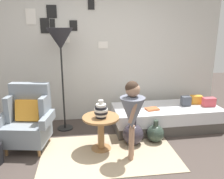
{
  "coord_description": "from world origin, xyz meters",
  "views": [
    {
      "loc": [
        -0.33,
        -2.56,
        1.81
      ],
      "look_at": [
        0.15,
        0.95,
        0.85
      ],
      "focal_mm": 37.67,
      "sensor_mm": 36.0,
      "label": 1
    }
  ],
  "objects_px": {
    "armchair": "(28,120)",
    "person_child": "(132,110)",
    "side_table": "(101,126)",
    "book_on_daybed": "(152,109)",
    "floor_lamp": "(60,42)",
    "demijohn_near": "(133,134)",
    "daybed": "(166,117)",
    "vase_striped": "(101,110)",
    "demijohn_far": "(155,133)"
  },
  "relations": [
    {
      "from": "demijohn_near",
      "to": "armchair",
      "type": "bearing_deg",
      "value": 174.27
    },
    {
      "from": "demijohn_near",
      "to": "book_on_daybed",
      "type": "bearing_deg",
      "value": 44.71
    },
    {
      "from": "side_table",
      "to": "book_on_daybed",
      "type": "xyz_separation_m",
      "value": [
        0.94,
        0.51,
        0.04
      ]
    },
    {
      "from": "side_table",
      "to": "demijohn_near",
      "type": "distance_m",
      "value": 0.56
    },
    {
      "from": "vase_striped",
      "to": "demijohn_near",
      "type": "height_order",
      "value": "vase_striped"
    },
    {
      "from": "daybed",
      "to": "book_on_daybed",
      "type": "height_order",
      "value": "book_on_daybed"
    },
    {
      "from": "side_table",
      "to": "floor_lamp",
      "type": "relative_size",
      "value": 0.31
    },
    {
      "from": "floor_lamp",
      "to": "book_on_daybed",
      "type": "height_order",
      "value": "floor_lamp"
    },
    {
      "from": "vase_striped",
      "to": "floor_lamp",
      "type": "height_order",
      "value": "floor_lamp"
    },
    {
      "from": "armchair",
      "to": "vase_striped",
      "type": "distance_m",
      "value": 1.14
    },
    {
      "from": "side_table",
      "to": "armchair",
      "type": "bearing_deg",
      "value": 167.12
    },
    {
      "from": "armchair",
      "to": "daybed",
      "type": "distance_m",
      "value": 2.38
    },
    {
      "from": "vase_striped",
      "to": "demijohn_far",
      "type": "xyz_separation_m",
      "value": [
        0.88,
        0.15,
        -0.49
      ]
    },
    {
      "from": "armchair",
      "to": "floor_lamp",
      "type": "xyz_separation_m",
      "value": [
        0.5,
        0.58,
        1.12
      ]
    },
    {
      "from": "side_table",
      "to": "vase_striped",
      "type": "distance_m",
      "value": 0.26
    },
    {
      "from": "vase_striped",
      "to": "demijohn_far",
      "type": "bearing_deg",
      "value": 9.82
    },
    {
      "from": "book_on_daybed",
      "to": "demijohn_far",
      "type": "relative_size",
      "value": 0.6
    },
    {
      "from": "person_child",
      "to": "book_on_daybed",
      "type": "bearing_deg",
      "value": 56.66
    },
    {
      "from": "vase_striped",
      "to": "book_on_daybed",
      "type": "bearing_deg",
      "value": 30.23
    },
    {
      "from": "armchair",
      "to": "floor_lamp",
      "type": "relative_size",
      "value": 0.54
    },
    {
      "from": "demijohn_near",
      "to": "side_table",
      "type": "bearing_deg",
      "value": -170.25
    },
    {
      "from": "armchair",
      "to": "vase_striped",
      "type": "bearing_deg",
      "value": -14.59
    },
    {
      "from": "armchair",
      "to": "demijohn_far",
      "type": "xyz_separation_m",
      "value": [
        1.97,
        -0.13,
        -0.29
      ]
    },
    {
      "from": "daybed",
      "to": "book_on_daybed",
      "type": "xyz_separation_m",
      "value": [
        -0.3,
        -0.12,
        0.22
      ]
    },
    {
      "from": "armchair",
      "to": "vase_striped",
      "type": "height_order",
      "value": "armchair"
    },
    {
      "from": "demijohn_far",
      "to": "armchair",
      "type": "bearing_deg",
      "value": 176.23
    },
    {
      "from": "demijohn_near",
      "to": "demijohn_far",
      "type": "bearing_deg",
      "value": 4.66
    },
    {
      "from": "book_on_daybed",
      "to": "armchair",
      "type": "bearing_deg",
      "value": -172.55
    },
    {
      "from": "armchair",
      "to": "person_child",
      "type": "xyz_separation_m",
      "value": [
        1.48,
        -0.56,
        0.28
      ]
    },
    {
      "from": "side_table",
      "to": "person_child",
      "type": "distance_m",
      "value": 0.61
    },
    {
      "from": "person_child",
      "to": "side_table",
      "type": "bearing_deg",
      "value": 141.78
    },
    {
      "from": "armchair",
      "to": "person_child",
      "type": "bearing_deg",
      "value": -20.74
    },
    {
      "from": "demijohn_near",
      "to": "demijohn_far",
      "type": "xyz_separation_m",
      "value": [
        0.37,
        0.03,
        -0.02
      ]
    },
    {
      "from": "daybed",
      "to": "demijohn_near",
      "type": "height_order",
      "value": "demijohn_near"
    },
    {
      "from": "floor_lamp",
      "to": "book_on_daybed",
      "type": "relative_size",
      "value": 8.11
    },
    {
      "from": "daybed",
      "to": "demijohn_near",
      "type": "bearing_deg",
      "value": -143.51
    },
    {
      "from": "side_table",
      "to": "demijohn_near",
      "type": "bearing_deg",
      "value": 9.75
    },
    {
      "from": "book_on_daybed",
      "to": "side_table",
      "type": "bearing_deg",
      "value": -151.4
    },
    {
      "from": "daybed",
      "to": "vase_striped",
      "type": "relative_size",
      "value": 7.23
    },
    {
      "from": "armchair",
      "to": "floor_lamp",
      "type": "bearing_deg",
      "value": 49.13
    },
    {
      "from": "demijohn_near",
      "to": "floor_lamp",
      "type": "bearing_deg",
      "value": 146.02
    },
    {
      "from": "book_on_daybed",
      "to": "demijohn_near",
      "type": "xyz_separation_m",
      "value": [
        -0.43,
        -0.43,
        -0.25
      ]
    },
    {
      "from": "vase_striped",
      "to": "person_child",
      "type": "height_order",
      "value": "person_child"
    },
    {
      "from": "side_table",
      "to": "demijohn_near",
      "type": "xyz_separation_m",
      "value": [
        0.51,
        0.09,
        -0.21
      ]
    },
    {
      "from": "vase_striped",
      "to": "demijohn_near",
      "type": "xyz_separation_m",
      "value": [
        0.51,
        0.12,
        -0.47
      ]
    },
    {
      "from": "book_on_daybed",
      "to": "demijohn_near",
      "type": "height_order",
      "value": "book_on_daybed"
    },
    {
      "from": "daybed",
      "to": "side_table",
      "type": "xyz_separation_m",
      "value": [
        -1.25,
        -0.63,
        0.17
      ]
    },
    {
      "from": "daybed",
      "to": "demijohn_far",
      "type": "relative_size",
      "value": 5.24
    },
    {
      "from": "demijohn_near",
      "to": "person_child",
      "type": "bearing_deg",
      "value": -105.88
    },
    {
      "from": "side_table",
      "to": "person_child",
      "type": "relative_size",
      "value": 0.49
    }
  ]
}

